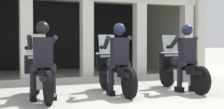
{
  "coord_description": "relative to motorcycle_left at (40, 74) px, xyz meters",
  "views": [
    {
      "loc": [
        -2.85,
        -6.6,
        1.18
      ],
      "look_at": [
        0.0,
        0.47,
        0.88
      ],
      "focal_mm": 52.83,
      "sensor_mm": 36.0,
      "label": 1
    }
  ],
  "objects": [
    {
      "name": "police_officer_center",
      "position": [
        1.68,
        -0.24,
        0.44
      ],
      "size": [
        0.63,
        0.61,
        1.58
      ],
      "rotation": [
        0.0,
        0.0,
        0.15
      ],
      "color": "black",
      "rests_on": "ground"
    },
    {
      "name": "police_officer_left",
      "position": [
        -0.0,
        -0.28,
        0.44
      ],
      "size": [
        0.63,
        0.61,
        1.58
      ],
      "rotation": [
        0.0,
        0.0,
        0.09
      ],
      "color": "black",
      "rests_on": "ground"
    },
    {
      "name": "ground_plane",
      "position": [
        1.68,
        2.7,
        -0.5
      ],
      "size": [
        80.0,
        80.0,
        0.0
      ],
      "primitive_type": "plane",
      "color": "#A8A59E"
    },
    {
      "name": "kerb_strip",
      "position": [
        1.95,
        2.47,
        -0.44
      ],
      "size": [
        8.01,
        0.24,
        0.12
      ],
      "primitive_type": "cube",
      "color": "#B7B5AD",
      "rests_on": "ground"
    },
    {
      "name": "motorcycle_center",
      "position": [
        1.68,
        0.05,
        0.0
      ],
      "size": [
        0.62,
        2.04,
        1.35
      ],
      "rotation": [
        0.0,
        0.0,
        0.15
      ],
      "color": "black",
      "rests_on": "ground"
    },
    {
      "name": "police_officer_right",
      "position": [
        3.36,
        -0.37,
        0.44
      ],
      "size": [
        0.63,
        0.61,
        1.58
      ],
      "rotation": [
        0.0,
        0.0,
        -0.02
      ],
      "color": "black",
      "rests_on": "ground"
    },
    {
      "name": "station_building",
      "position": [
        1.95,
        5.3,
        1.41
      ],
      "size": [
        8.51,
        4.76,
        3.04
      ],
      "color": "black",
      "rests_on": "ground"
    },
    {
      "name": "motorcycle_right",
      "position": [
        3.36,
        -0.08,
        0.0
      ],
      "size": [
        0.62,
        2.04,
        1.35
      ],
      "rotation": [
        0.0,
        0.0,
        -0.02
      ],
      "color": "black",
      "rests_on": "ground"
    },
    {
      "name": "motorcycle_left",
      "position": [
        0.0,
        0.0,
        0.0
      ],
      "size": [
        0.62,
        2.04,
        1.35
      ],
      "rotation": [
        0.0,
        0.0,
        0.09
      ],
      "color": "black",
      "rests_on": "ground"
    }
  ]
}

